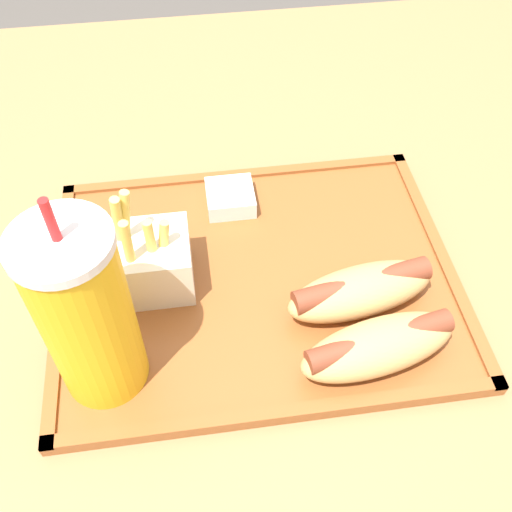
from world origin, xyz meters
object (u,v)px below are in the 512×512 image
hot_dog_near (361,290)px  hot_dog_far (378,346)px  fries_carton (145,261)px  soda_cup (86,315)px  sauce_cup_mayo (230,197)px

hot_dog_near → hot_dog_far: bearing=90.0°
fries_carton → hot_dog_far: bearing=149.5°
soda_cup → fries_carton: soda_cup is taller
soda_cup → hot_dog_far: soda_cup is taller
fries_carton → soda_cup: bearing=68.1°
fries_carton → sauce_cup_mayo: size_ratio=2.18×
hot_dog_near → fries_carton: bearing=-15.7°
hot_dog_far → sauce_cup_mayo: 0.24m
soda_cup → sauce_cup_mayo: soda_cup is taller
soda_cup → hot_dog_far: (-0.24, 0.02, -0.07)m
soda_cup → fries_carton: bearing=-111.9°
hot_dog_far → fries_carton: size_ratio=1.36×
soda_cup → hot_dog_near: bearing=-170.3°
soda_cup → hot_dog_near: soda_cup is taller
sauce_cup_mayo → hot_dog_far: bearing=116.4°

